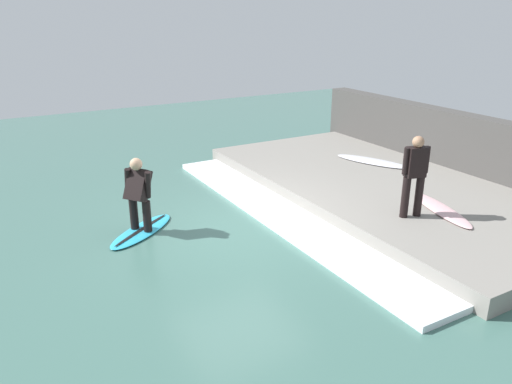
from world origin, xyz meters
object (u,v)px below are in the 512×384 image
object	(u,v)px
surfer_waiting_near	(415,172)
surfboard_riding	(142,231)
surfer_riding	(138,191)
surfboard_spare	(372,161)
surfboard_waiting_near	(441,209)

from	to	relation	value
surfer_waiting_near	surfboard_riding	bearing A→B (deg)	149.91
surfer_riding	surfboard_spare	size ratio (longest dim) A/B	0.70
surfer_waiting_near	surfboard_spare	size ratio (longest dim) A/B	0.76
surfboard_riding	surfer_waiting_near	distance (m)	5.36
surfer_riding	surfer_waiting_near	size ratio (longest dim) A/B	0.92
surfboard_waiting_near	surfboard_spare	bearing A→B (deg)	71.05
surfboard_riding	surfboard_waiting_near	distance (m)	5.94
surfboard_spare	surfboard_waiting_near	bearing A→B (deg)	-108.95
surfboard_riding	surfer_riding	bearing A→B (deg)	-26.57
surfer_waiting_near	surfboard_waiting_near	world-z (taller)	surfer_waiting_near
surfer_waiting_near	surfboard_spare	world-z (taller)	surfer_waiting_near
surfboard_spare	surfer_riding	bearing A→B (deg)	-175.70
surfer_waiting_near	surfer_riding	bearing A→B (deg)	149.91
surfboard_riding	surfboard_spare	size ratio (longest dim) A/B	0.86
surfer_riding	surfboard_waiting_near	xyz separation A→B (m)	(5.26, -2.74, -0.47)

